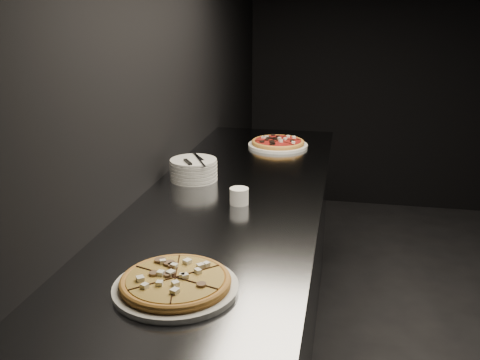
% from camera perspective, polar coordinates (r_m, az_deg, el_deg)
% --- Properties ---
extents(wall_left, '(0.02, 5.00, 2.80)m').
position_cam_1_polar(wall_left, '(2.25, -10.03, 11.00)').
color(wall_left, black).
rests_on(wall_left, floor).
extents(counter, '(0.74, 2.44, 0.92)m').
position_cam_1_polar(counter, '(2.45, -0.53, -11.44)').
color(counter, slate).
rests_on(counter, floor).
extents(pizza_mushroom, '(0.39, 0.39, 0.04)m').
position_cam_1_polar(pizza_mushroom, '(1.50, -6.88, -10.89)').
color(pizza_mushroom, silver).
rests_on(pizza_mushroom, counter).
extents(pizza_tomato, '(0.37, 0.37, 0.04)m').
position_cam_1_polar(pizza_tomato, '(2.99, 4.07, 3.94)').
color(pizza_tomato, silver).
rests_on(pizza_tomato, counter).
extents(plate_stack, '(0.21, 0.21, 0.09)m').
position_cam_1_polar(plate_stack, '(2.41, -4.97, 1.13)').
color(plate_stack, silver).
rests_on(plate_stack, counter).
extents(cutlery, '(0.10, 0.22, 0.01)m').
position_cam_1_polar(cutlery, '(2.38, -4.91, 2.15)').
color(cutlery, '#BABEC2').
rests_on(cutlery, plate_stack).
extents(ramekin, '(0.07, 0.07, 0.07)m').
position_cam_1_polar(ramekin, '(2.11, -0.10, -1.68)').
color(ramekin, silver).
rests_on(ramekin, counter).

